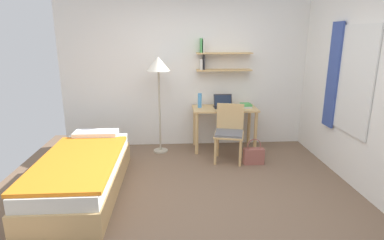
{
  "coord_description": "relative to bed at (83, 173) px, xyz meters",
  "views": [
    {
      "loc": [
        -0.31,
        -3.35,
        1.9
      ],
      "look_at": [
        -0.07,
        0.51,
        0.85
      ],
      "focal_mm": 29.1,
      "sensor_mm": 36.0,
      "label": 1
    }
  ],
  "objects": [
    {
      "name": "book_stack",
      "position": [
        2.37,
        1.39,
        0.52
      ],
      "size": [
        0.19,
        0.24,
        0.06
      ],
      "color": "silver",
      "rests_on": "desk"
    },
    {
      "name": "standing_lamp",
      "position": [
        0.92,
        1.32,
        1.14
      ],
      "size": [
        0.38,
        0.38,
        1.58
      ],
      "color": "#B2A893",
      "rests_on": "ground_plane"
    },
    {
      "name": "wall_back",
      "position": [
        1.47,
        1.71,
        1.07
      ],
      "size": [
        4.4,
        0.27,
        2.6
      ],
      "color": "white",
      "rests_on": "ground_plane"
    },
    {
      "name": "laptop",
      "position": [
        1.99,
        1.42,
        0.55
      ],
      "size": [
        0.31,
        0.23,
        0.21
      ],
      "color": "black",
      "rests_on": "desk"
    },
    {
      "name": "ground_plane",
      "position": [
        1.46,
        -0.32,
        -0.24
      ],
      "size": [
        5.28,
        5.28,
        0.0
      ],
      "primitive_type": "plane",
      "color": "brown"
    },
    {
      "name": "bed",
      "position": [
        0.0,
        0.0,
        0.0
      ],
      "size": [
        0.91,
        2.05,
        0.54
      ],
      "color": "tan",
      "rests_on": "ground_plane"
    },
    {
      "name": "water_bottle",
      "position": [
        1.59,
        1.42,
        0.61
      ],
      "size": [
        0.07,
        0.07,
        0.24
      ],
      "primitive_type": "cylinder",
      "color": "#4C99DB",
      "rests_on": "desk"
    },
    {
      "name": "wall_right",
      "position": [
        3.48,
        -0.28,
        1.06
      ],
      "size": [
        0.1,
        4.4,
        2.6
      ],
      "color": "white",
      "rests_on": "ground_plane"
    },
    {
      "name": "desk_chair",
      "position": [
        2.01,
        0.89,
        0.25
      ],
      "size": [
        0.53,
        0.51,
        0.88
      ],
      "color": "tan",
      "rests_on": "ground_plane"
    },
    {
      "name": "desk",
      "position": [
        2.01,
        1.38,
        0.35
      ],
      "size": [
        1.07,
        0.54,
        0.73
      ],
      "color": "tan",
      "rests_on": "ground_plane"
    },
    {
      "name": "handbag",
      "position": [
        2.36,
        0.7,
        -0.1
      ],
      "size": [
        0.31,
        0.13,
        0.4
      ],
      "color": "#99564C",
      "rests_on": "ground_plane"
    }
  ]
}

